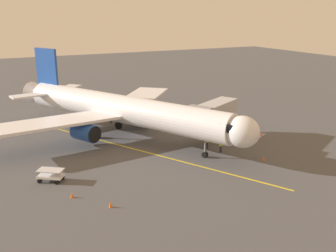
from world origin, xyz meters
TOP-DOWN VIEW (x-y plane):
  - ground_plane at (0.00, 0.00)m, footprint 220.00×220.00m
  - apron_lead_in_line at (1.01, 5.01)m, footprint 18.85×35.50m
  - airplane at (1.14, -1.24)m, footprint 31.32×37.21m
  - jet_bridge at (-8.87, 6.24)m, footprint 10.95×7.41m
  - ground_crew_marshaller at (-7.14, 8.53)m, footprint 0.46×0.38m
  - ground_crew_wing_walker at (-0.00, -8.77)m, footprint 0.47×0.43m
  - ground_crew_loader at (-7.91, 10.43)m, footprint 0.45×0.34m
  - baggage_cart_near_nose at (12.65, 9.56)m, footprint 2.93×2.65m
  - safety_cone_nose_left at (11.60, 14.27)m, footprint 0.32×0.32m
  - safety_cone_nose_right at (-16.80, 7.47)m, footprint 0.32×0.32m
  - safety_cone_wing_port at (8.93, 17.72)m, footprint 0.32×0.32m
  - safety_cone_wing_starboard at (-10.98, 14.94)m, footprint 0.32×0.32m

SIDE VIEW (x-z plane):
  - ground_plane at x=0.00m, z-range 0.00..0.00m
  - apron_lead_in_line at x=1.01m, z-range 0.00..0.01m
  - safety_cone_nose_left at x=11.60m, z-range 0.00..0.55m
  - safety_cone_nose_right at x=-16.80m, z-range 0.00..0.55m
  - safety_cone_wing_port at x=8.93m, z-range 0.00..0.55m
  - safety_cone_wing_starboard at x=-10.98m, z-range 0.00..0.55m
  - baggage_cart_near_nose at x=12.65m, z-range 0.02..1.29m
  - ground_crew_marshaller at x=-7.14m, z-range 0.03..1.74m
  - ground_crew_wing_walker at x=0.00m, z-range 0.03..1.74m
  - ground_crew_loader at x=-7.91m, z-range 0.03..1.74m
  - jet_bridge at x=-8.87m, z-range 1.06..6.46m
  - airplane at x=1.14m, z-range -1.75..9.75m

